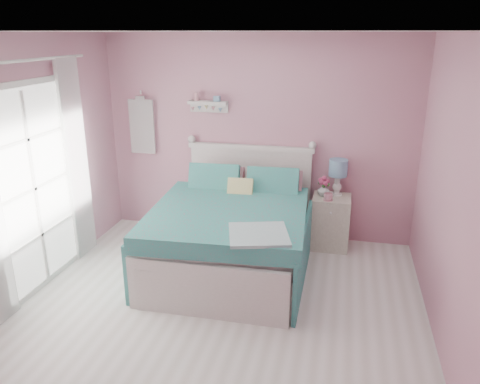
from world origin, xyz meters
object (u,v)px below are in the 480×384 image
at_px(nightstand, 330,222).
at_px(teacup, 328,197).
at_px(bed, 232,234).
at_px(table_lamp, 338,170).
at_px(vase, 323,190).

height_order(nightstand, teacup, teacup).
relative_size(bed, nightstand, 3.22).
relative_size(table_lamp, teacup, 4.12).
bearing_deg(bed, nightstand, 33.67).
distance_m(nightstand, table_lamp, 0.66).
bearing_deg(teacup, nightstand, 71.21).
bearing_deg(vase, teacup, -67.17).
bearing_deg(bed, table_lamp, 35.55).
xyz_separation_m(bed, nightstand, (1.07, 0.81, -0.07)).
bearing_deg(bed, vase, 37.54).
bearing_deg(table_lamp, nightstand, -116.86).
xyz_separation_m(bed, vase, (0.96, 0.83, 0.33)).
height_order(bed, table_lamp, bed).
bearing_deg(vase, table_lamp, 24.35).
distance_m(bed, nightstand, 1.35).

